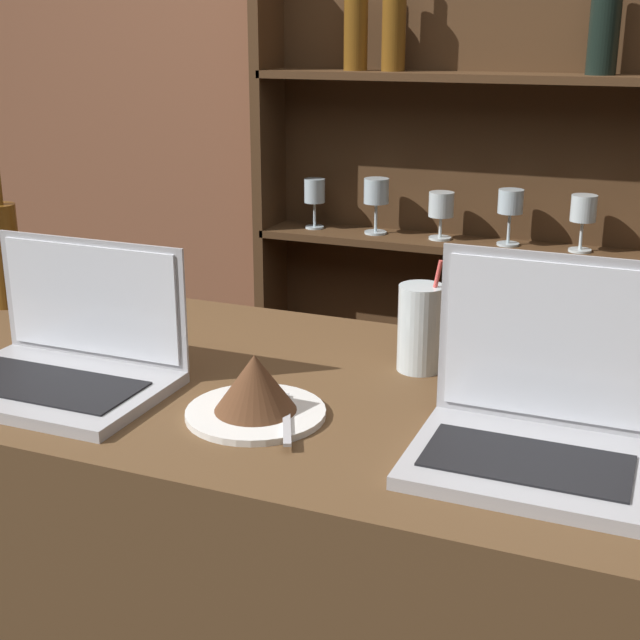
{
  "coord_description": "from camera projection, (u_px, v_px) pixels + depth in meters",
  "views": [
    {
      "loc": [
        0.55,
        -0.84,
        1.5
      ],
      "look_at": [
        0.05,
        0.38,
        1.07
      ],
      "focal_mm": 50.0,
      "sensor_mm": 36.0,
      "label": 1
    }
  ],
  "objects": [
    {
      "name": "bar_counter",
      "position": [
        288.0,
        639.0,
        1.56
      ],
      "size": [
        2.03,
        0.69,
        0.97
      ],
      "color": "brown",
      "rests_on": "ground_plane"
    },
    {
      "name": "cake_plate",
      "position": [
        255.0,
        390.0,
        1.27
      ],
      "size": [
        0.2,
        0.2,
        0.09
      ],
      "color": "white",
      "rests_on": "bar_counter"
    },
    {
      "name": "back_shelf",
      "position": [
        475.0,
        257.0,
        2.41
      ],
      "size": [
        1.21,
        0.18,
        1.73
      ],
      "color": "#472D19",
      "rests_on": "ground_plane"
    },
    {
      "name": "water_glass",
      "position": [
        421.0,
        328.0,
        1.44
      ],
      "size": [
        0.07,
        0.07,
        0.19
      ],
      "color": "silver",
      "rests_on": "bar_counter"
    },
    {
      "name": "wine_bottle_amber",
      "position": [
        3.0,
        253.0,
        1.77
      ],
      "size": [
        0.07,
        0.07,
        0.29
      ],
      "color": "brown",
      "rests_on": "bar_counter"
    },
    {
      "name": "laptop_near",
      "position": [
        65.0,
        358.0,
        1.39
      ],
      "size": [
        0.35,
        0.24,
        0.22
      ],
      "color": "#ADADB2",
      "rests_on": "bar_counter"
    },
    {
      "name": "back_wall",
      "position": [
        473.0,
        88.0,
        2.36
      ],
      "size": [
        7.0,
        0.06,
        2.7
      ],
      "color": "brown",
      "rests_on": "ground_plane"
    },
    {
      "name": "laptop_far",
      "position": [
        536.0,
        416.0,
        1.15
      ],
      "size": [
        0.3,
        0.23,
        0.26
      ],
      "color": "#ADADB2",
      "rests_on": "bar_counter"
    }
  ]
}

